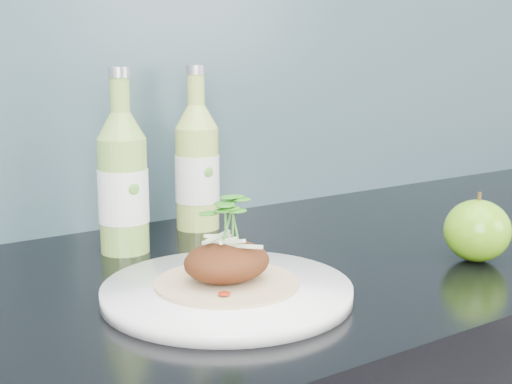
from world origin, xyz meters
TOP-DOWN VIEW (x-y plane):
  - dinner_plate at (-0.11, 1.61)m, footprint 0.30×0.30m
  - pork_taco at (-0.11, 1.61)m, footprint 0.16×0.16m
  - green_apple at (0.23, 1.55)m, footprint 0.11×0.11m
  - cider_bottle_left at (-0.13, 1.84)m, footprint 0.08×0.08m
  - cider_bottle_right at (0.02, 1.90)m, footprint 0.08×0.08m

SIDE VIEW (x-z plane):
  - dinner_plate at x=-0.11m, z-range 0.90..0.92m
  - green_apple at x=0.23m, z-range 0.90..0.98m
  - pork_taco at x=-0.11m, z-range 0.89..0.99m
  - cider_bottle_left at x=-0.13m, z-range 0.87..1.12m
  - cider_bottle_right at x=0.02m, z-range 0.87..1.12m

